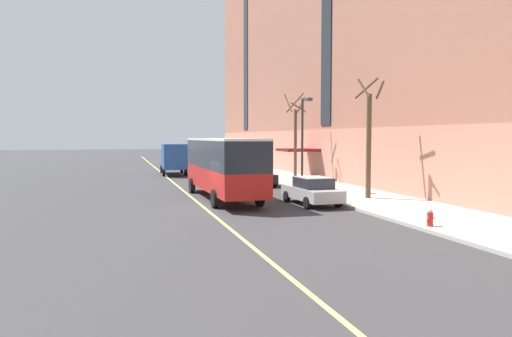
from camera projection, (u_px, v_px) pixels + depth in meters
ground_plane at (214, 208)px, 26.29m from camera, size 260.00×260.00×0.00m
sidewalk at (353, 195)px, 31.73m from camera, size 5.54×160.00×0.15m
city_bus at (223, 164)px, 29.92m from camera, size 2.92×11.67×3.67m
parked_car_black_0 at (227, 167)px, 48.91m from camera, size 2.14×4.82×1.56m
parked_car_black_1 at (259, 176)px, 38.24m from camera, size 2.06×4.30×1.56m
parked_car_silver_2 at (312, 191)px, 27.65m from camera, size 2.14×4.82×1.56m
box_truck at (174, 157)px, 49.20m from camera, size 2.54×7.31×3.08m
street_tree_mid_block at (369, 138)px, 29.43m from camera, size 1.51×1.69×7.19m
street_tree_far_uptown at (295, 137)px, 41.54m from camera, size 1.76×1.76×7.34m
street_lamp at (304, 133)px, 34.00m from camera, size 0.36×1.48×6.24m
fire_hydrant at (430, 218)px, 20.18m from camera, size 0.42×0.24×0.72m
lane_centerline at (197, 201)px, 29.06m from camera, size 0.16×140.00×0.01m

